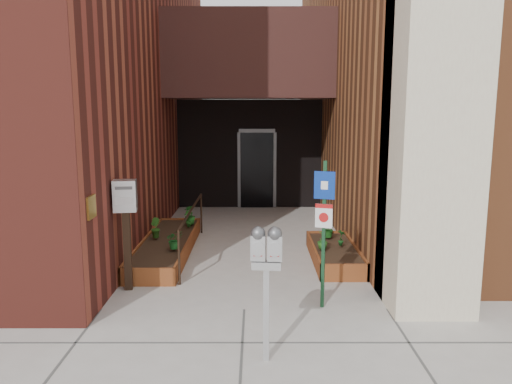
{
  "coord_description": "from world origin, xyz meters",
  "views": [
    {
      "loc": [
        0.16,
        -6.58,
        2.78
      ],
      "look_at": [
        0.17,
        1.8,
        1.36
      ],
      "focal_mm": 35.0,
      "sensor_mm": 36.0,
      "label": 1
    }
  ],
  "objects": [
    {
      "name": "parking_meter",
      "position": [
        0.28,
        -1.4,
        1.18
      ],
      "size": [
        0.35,
        0.17,
        1.53
      ],
      "color": "#B1B1B4",
      "rests_on": "ground"
    },
    {
      "name": "handrail",
      "position": [
        -1.05,
        2.65,
        0.75
      ],
      "size": [
        0.04,
        3.34,
        0.9
      ],
      "color": "black",
      "rests_on": "ground"
    },
    {
      "name": "shrub_left_d",
      "position": [
        -1.25,
        3.66,
        0.49
      ],
      "size": [
        0.28,
        0.28,
        0.37
      ],
      "primitive_type": "imported",
      "rotation": [
        0.0,
        0.0,
        5.62
      ],
      "color": "#1E5C1A",
      "rests_on": "planter_left"
    },
    {
      "name": "architecture",
      "position": [
        -0.18,
        6.89,
        4.98
      ],
      "size": [
        20.0,
        14.6,
        10.0
      ],
      "color": "maroon",
      "rests_on": "ground"
    },
    {
      "name": "ground",
      "position": [
        0.0,
        0.0,
        0.0
      ],
      "size": [
        80.0,
        80.0,
        0.0
      ],
      "primitive_type": "plane",
      "color": "#9E9991",
      "rests_on": "ground"
    },
    {
      "name": "shrub_right_c",
      "position": [
        1.56,
        2.77,
        0.46
      ],
      "size": [
        0.4,
        0.4,
        0.33
      ],
      "primitive_type": "imported",
      "rotation": [
        0.0,
        0.0,
        4.17
      ],
      "color": "#185117",
      "rests_on": "planter_right"
    },
    {
      "name": "shrub_left_c",
      "position": [
        -1.25,
        3.89,
        0.51
      ],
      "size": [
        0.32,
        0.32,
        0.41
      ],
      "primitive_type": "imported",
      "rotation": [
        0.0,
        0.0,
        3.73
      ],
      "color": "#1C621E",
      "rests_on": "planter_left"
    },
    {
      "name": "shrub_left_b",
      "position": [
        -1.78,
        2.79,
        0.49
      ],
      "size": [
        0.3,
        0.3,
        0.38
      ],
      "primitive_type": "imported",
      "rotation": [
        0.0,
        0.0,
        2.23
      ],
      "color": "#29611B",
      "rests_on": "planter_left"
    },
    {
      "name": "payment_dropbox",
      "position": [
        -1.81,
        0.8,
        1.23
      ],
      "size": [
        0.37,
        0.3,
        1.71
      ],
      "color": "black",
      "rests_on": "ground"
    },
    {
      "name": "planter_right",
      "position": [
        1.6,
        2.2,
        0.13
      ],
      "size": [
        0.8,
        2.2,
        0.3
      ],
      "color": "brown",
      "rests_on": "ground"
    },
    {
      "name": "sign_post",
      "position": [
        1.1,
        0.09,
        1.28
      ],
      "size": [
        0.28,
        0.11,
        2.08
      ],
      "color": "#14391F",
      "rests_on": "ground"
    },
    {
      "name": "shrub_right_b",
      "position": [
        1.72,
        2.21,
        0.45
      ],
      "size": [
        0.22,
        0.22,
        0.3
      ],
      "primitive_type": "imported",
      "rotation": [
        0.0,
        0.0,
        2.39
      ],
      "color": "#17501B",
      "rests_on": "planter_right"
    },
    {
      "name": "shrub_left_a",
      "position": [
        -1.28,
        2.01,
        0.47
      ],
      "size": [
        0.4,
        0.4,
        0.33
      ],
      "primitive_type": "imported",
      "rotation": [
        0.0,
        0.0,
        0.44
      ],
      "color": "#1A5C1F",
      "rests_on": "planter_left"
    },
    {
      "name": "shrub_right_a",
      "position": [
        1.35,
        1.99,
        0.46
      ],
      "size": [
        0.19,
        0.19,
        0.32
      ],
      "primitive_type": "imported",
      "rotation": [
        0.0,
        0.0,
        1.53
      ],
      "color": "#225819",
      "rests_on": "planter_right"
    },
    {
      "name": "planter_left",
      "position": [
        -1.55,
        2.7,
        0.13
      ],
      "size": [
        0.9,
        3.6,
        0.3
      ],
      "color": "brown",
      "rests_on": "ground"
    }
  ]
}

